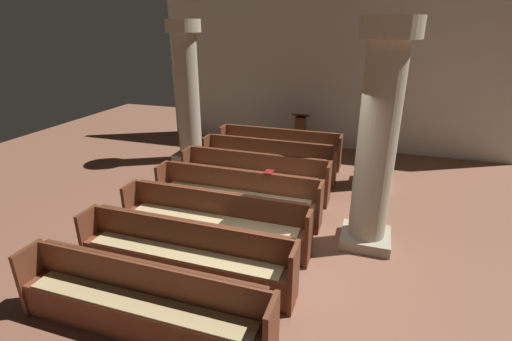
{
  "coord_description": "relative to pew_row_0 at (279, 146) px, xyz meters",
  "views": [
    {
      "loc": [
        1.37,
        -4.81,
        3.44
      ],
      "look_at": [
        -0.76,
        1.67,
        0.75
      ],
      "focal_mm": 26.17,
      "sensor_mm": 36.0,
      "label": 1
    }
  ],
  "objects": [
    {
      "name": "pew_row_4",
      "position": [
        0.0,
        -4.12,
        0.0
      ],
      "size": [
        3.19,
        0.46,
        0.88
      ],
      "color": "brown",
      "rests_on": "ground"
    },
    {
      "name": "pew_row_1",
      "position": [
        0.0,
        -1.03,
        0.0
      ],
      "size": [
        3.19,
        0.46,
        0.88
      ],
      "color": "brown",
      "rests_on": "ground"
    },
    {
      "name": "pillar_aisle_side",
      "position": [
        2.38,
        -0.7,
        1.37
      ],
      "size": [
        0.86,
        0.86,
        3.55
      ],
      "color": "#9F967E",
      "rests_on": "ground"
    },
    {
      "name": "ground_plane",
      "position": [
        0.96,
        -4.21,
        -0.47
      ],
      "size": [
        19.2,
        19.2,
        0.0
      ],
      "primitive_type": "plane",
      "color": "brown"
    },
    {
      "name": "pew_row_5",
      "position": [
        0.0,
        -5.15,
        0.0
      ],
      "size": [
        3.19,
        0.46,
        0.88
      ],
      "color": "brown",
      "rests_on": "ground"
    },
    {
      "name": "pew_row_6",
      "position": [
        0.0,
        -6.18,
        0.0
      ],
      "size": [
        3.19,
        0.47,
        0.88
      ],
      "color": "brown",
      "rests_on": "ground"
    },
    {
      "name": "pew_row_2",
      "position": [
        0.0,
        -2.06,
        0.0
      ],
      "size": [
        3.19,
        0.46,
        0.88
      ],
      "color": "brown",
      "rests_on": "ground"
    },
    {
      "name": "lectern",
      "position": [
        0.27,
        1.33,
        -0.02
      ],
      "size": [
        0.48,
        0.45,
        1.08
      ],
      "color": "brown",
      "rests_on": "ground"
    },
    {
      "name": "pillar_aisle_rear",
      "position": [
        2.38,
        -3.3,
        1.37
      ],
      "size": [
        0.86,
        0.86,
        3.55
      ],
      "color": "#9F967E",
      "rests_on": "ground"
    },
    {
      "name": "back_wall",
      "position": [
        0.96,
        1.87,
        1.78
      ],
      "size": [
        10.0,
        0.16,
        4.5
      ],
      "primitive_type": "cube",
      "color": "beige",
      "rests_on": "ground"
    },
    {
      "name": "hymn_book",
      "position": [
        0.57,
        -2.9,
        0.42
      ],
      "size": [
        0.15,
        0.21,
        0.03
      ],
      "primitive_type": "cube",
      "color": "maroon",
      "rests_on": "pew_row_3"
    },
    {
      "name": "pew_row_3",
      "position": [
        0.0,
        -3.09,
        0.0
      ],
      "size": [
        3.19,
        0.47,
        0.88
      ],
      "color": "brown",
      "rests_on": "ground"
    },
    {
      "name": "pew_row_0",
      "position": [
        0.0,
        0.0,
        0.0
      ],
      "size": [
        3.19,
        0.47,
        0.88
      ],
      "color": "brown",
      "rests_on": "ground"
    },
    {
      "name": "pillar_far_side",
      "position": [
        -2.33,
        -0.45,
        1.37
      ],
      "size": [
        0.86,
        0.86,
        3.55
      ],
      "color": "#9F967E",
      "rests_on": "ground"
    }
  ]
}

